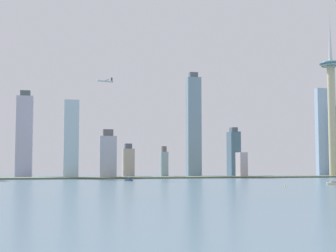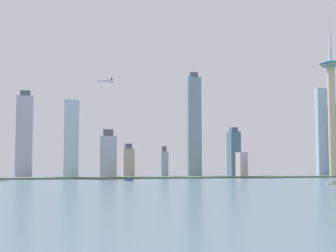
# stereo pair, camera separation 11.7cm
# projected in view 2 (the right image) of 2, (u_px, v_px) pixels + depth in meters

# --- Properties ---
(waterfront_pier) EXTENTS (970.78, 56.09, 2.25)m
(waterfront_pier) POSITION_uv_depth(u_px,v_px,m) (199.00, 177.00, 805.99)
(waterfront_pier) COLOR #4D5A42
(waterfront_pier) RESTS_ON ground
(observation_tower) EXTENTS (39.77, 39.77, 296.93)m
(observation_tower) POSITION_uv_depth(u_px,v_px,m) (331.00, 97.00, 889.90)
(observation_tower) COLOR #BFB88F
(observation_tower) RESTS_ON ground
(skyscraper_0) EXTENTS (27.45, 23.44, 147.99)m
(skyscraper_0) POSITION_uv_depth(u_px,v_px,m) (24.00, 136.00, 841.07)
(skyscraper_0) COLOR #AFAFC7
(skyscraper_0) RESTS_ON ground
(skyscraper_2) EXTENTS (26.44, 16.50, 77.52)m
(skyscraper_2) POSITION_uv_depth(u_px,v_px,m) (108.00, 156.00, 782.63)
(skyscraper_2) COLOR #AAAFBD
(skyscraper_2) RESTS_ON ground
(skyscraper_3) EXTENTS (12.10, 17.19, 52.59)m
(skyscraper_3) POSITION_uv_depth(u_px,v_px,m) (164.00, 163.00, 833.78)
(skyscraper_3) COLOR #89A1AA
(skyscraper_3) RESTS_ON ground
(skyscraper_4) EXTENTS (23.97, 18.41, 183.19)m
(skyscraper_4) POSITION_uv_depth(u_px,v_px,m) (194.00, 126.00, 861.54)
(skyscraper_4) COLOR #73909F
(skyscraper_4) RESTS_ON ground
(skyscraper_6) EXTENTS (13.39, 22.79, 42.22)m
(skyscraper_6) POSITION_uv_depth(u_px,v_px,m) (242.00, 165.00, 833.51)
(skyscraper_6) COLOR #BAAEB6
(skyscraper_6) RESTS_ON ground
(skyscraper_7) EXTENTS (22.52, 21.94, 121.51)m
(skyscraper_7) POSITION_uv_depth(u_px,v_px,m) (71.00, 139.00, 765.13)
(skyscraper_7) COLOR #AAC6D1
(skyscraper_7) RESTS_ON ground
(skyscraper_9) EXTENTS (26.41, 12.47, 168.23)m
(skyscraper_9) POSITION_uv_depth(u_px,v_px,m) (323.00, 132.00, 947.39)
(skyscraper_9) COLOR #9BB9D4
(skyscraper_9) RESTS_ON ground
(skyscraper_11) EXTENTS (18.45, 26.12, 89.32)m
(skyscraper_11) POSITION_uv_depth(u_px,v_px,m) (234.00, 153.00, 903.05)
(skyscraper_11) COLOR #466578
(skyscraper_11) RESTS_ON ground
(skyscraper_12) EXTENTS (19.01, 23.66, 56.90)m
(skyscraper_12) POSITION_uv_depth(u_px,v_px,m) (128.00, 162.00, 832.72)
(skyscraper_12) COLOR #ADA194
(skyscraper_12) RESTS_ON ground
(boat_3) EXTENTS (15.92, 9.52, 4.27)m
(boat_3) POSITION_uv_depth(u_px,v_px,m) (334.00, 183.00, 539.54)
(boat_3) COLOR beige
(boat_3) RESTS_ON ground
(boat_5) EXTENTS (9.35, 14.24, 10.76)m
(boat_5) POSITION_uv_depth(u_px,v_px,m) (129.00, 180.00, 660.57)
(boat_5) COLOR navy
(boat_5) RESTS_ON ground
(channel_buoy_1) EXTENTS (1.21, 1.21, 2.05)m
(channel_buoy_1) POSITION_uv_depth(u_px,v_px,m) (285.00, 186.00, 485.96)
(channel_buoy_1) COLOR yellow
(channel_buoy_1) RESTS_ON ground
(airplane) EXTENTS (24.38, 22.18, 7.52)m
(airplane) POSITION_uv_depth(u_px,v_px,m) (105.00, 81.00, 729.35)
(airplane) COLOR silver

